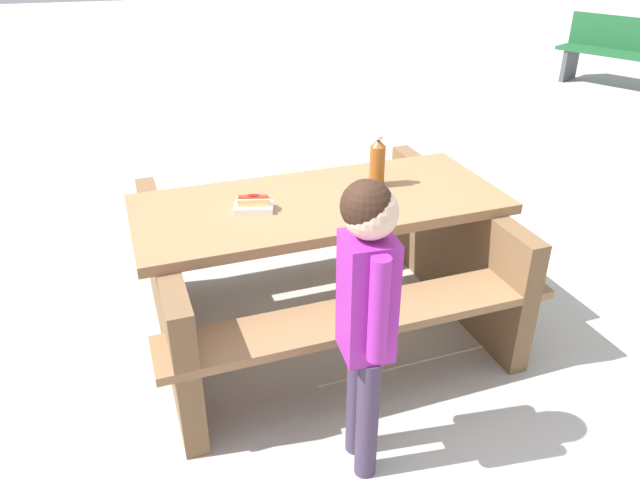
% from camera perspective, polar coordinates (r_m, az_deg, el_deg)
% --- Properties ---
extents(ground_plane, '(30.00, 30.00, 0.00)m').
position_cam_1_polar(ground_plane, '(3.35, 0.00, -7.93)').
color(ground_plane, '#B7B2A8').
rests_on(ground_plane, ground).
extents(picnic_table, '(1.92, 1.55, 0.75)m').
position_cam_1_polar(picnic_table, '(3.11, 0.00, -1.30)').
color(picnic_table, olive).
rests_on(picnic_table, ground).
extents(soda_bottle, '(0.08, 0.08, 0.27)m').
position_cam_1_polar(soda_bottle, '(3.10, 5.40, 7.26)').
color(soda_bottle, brown).
rests_on(soda_bottle, picnic_table).
extents(hotdog_tray, '(0.20, 0.15, 0.08)m').
position_cam_1_polar(hotdog_tray, '(2.86, -6.25, 3.34)').
color(hotdog_tray, white).
rests_on(hotdog_tray, picnic_table).
extents(child_in_coat, '(0.20, 0.31, 1.24)m').
position_cam_1_polar(child_in_coat, '(2.14, 4.38, -5.47)').
color(child_in_coat, '#3F334C').
rests_on(child_in_coat, ground).
extents(park_bench_near, '(1.09, 1.50, 0.85)m').
position_cam_1_polar(park_bench_near, '(8.89, 26.42, 15.57)').
color(park_bench_near, '#1E592D').
rests_on(park_bench_near, ground).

